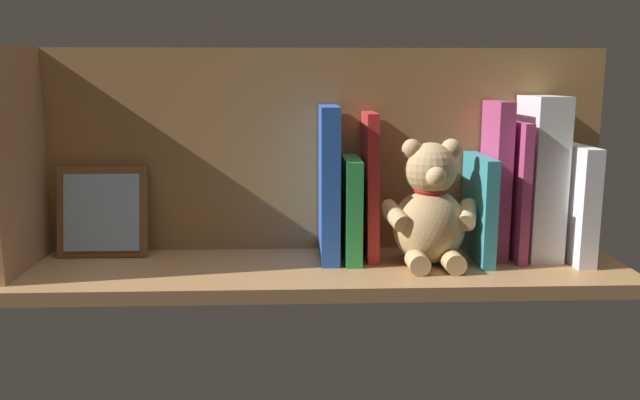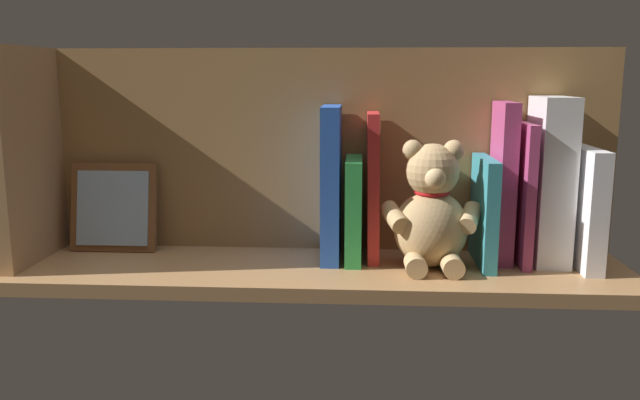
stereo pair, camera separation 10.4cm
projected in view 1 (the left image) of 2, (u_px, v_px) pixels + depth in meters
The scene contains 13 objects.
ground_plane at pixel (320, 270), 106.74cm from camera, with size 98.94×25.70×2.20cm, color #A87A4C.
shelf_back_panel at pixel (318, 150), 113.69cm from camera, with size 98.94×1.50×34.82cm, color olive.
shelf_side_divider at pixel (15, 159), 101.43cm from camera, with size 2.40×19.70×34.82cm, color #A87A4C.
book_0 at pixel (573, 202), 108.41cm from camera, with size 2.93×14.78×19.07cm, color silver.
dictionary_thick_white at pixel (540, 177), 109.13cm from camera, with size 5.49×11.21×26.96cm, color white.
book_1 at pixel (514, 190), 108.90cm from camera, with size 1.55×12.31×22.84cm, color #B23F72.
book_2 at pixel (495, 180), 109.53cm from camera, with size 2.53×10.18×26.11cm, color #B23F72.
book_3 at pixel (479, 208), 108.05cm from camera, with size 2.09×14.60×17.36cm, color teal.
teddy_bear at pixel (430, 210), 105.29cm from camera, with size 16.56×13.02×20.40cm.
book_4 at pixel (370, 186), 108.75cm from camera, with size 1.89×10.43×24.33cm, color red.
book_5 at pixel (352, 209), 108.33cm from camera, with size 2.64×12.43×16.97cm, color green.
book_6 at pixel (329, 184), 107.57cm from camera, with size 3.01×12.07×25.42cm, color blue.
picture_frame_leaning at pixel (103, 212), 110.50cm from camera, with size 14.96×4.41×15.37cm.
Camera 1 is at (4.07, 102.63, 30.15)cm, focal length 36.71 mm.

